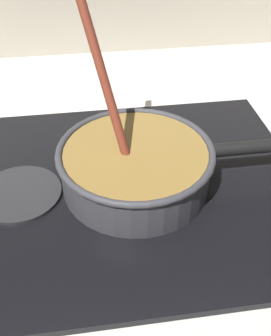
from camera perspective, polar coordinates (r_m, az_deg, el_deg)
ground at (r=0.54m, az=4.29°, el=-20.14°), size 2.40×1.60×0.04m
hob_plate at (r=0.66m, az=0.00°, el=-2.65°), size 0.56×0.48×0.01m
burner_ring at (r=0.65m, az=0.00°, el=-2.00°), size 0.18×0.18×0.01m
spare_burner at (r=0.66m, az=-16.20°, el=-3.50°), size 0.13×0.13×0.01m
cooking_pan at (r=0.63m, az=0.11°, el=0.45°), size 0.39×0.25×0.32m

